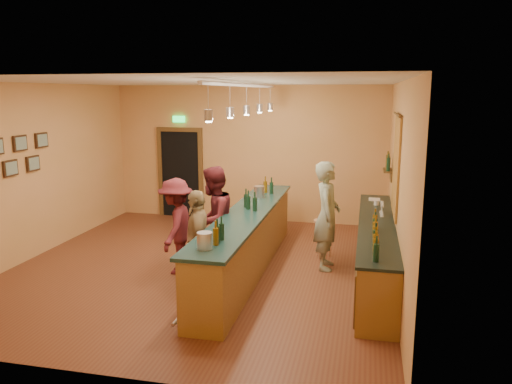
% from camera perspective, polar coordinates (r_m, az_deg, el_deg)
% --- Properties ---
extents(floor, '(7.00, 7.00, 0.00)m').
position_cam_1_polar(floor, '(8.94, -6.18, -8.55)').
color(floor, brown).
rests_on(floor, ground).
extents(ceiling, '(6.50, 7.00, 0.02)m').
position_cam_1_polar(ceiling, '(8.42, -6.65, 12.41)').
color(ceiling, silver).
rests_on(ceiling, wall_back).
extents(wall_back, '(6.50, 0.02, 3.20)m').
position_cam_1_polar(wall_back, '(11.87, -0.92, 4.38)').
color(wall_back, tan).
rests_on(wall_back, floor).
extents(wall_front, '(6.50, 0.02, 3.20)m').
position_cam_1_polar(wall_front, '(5.43, -18.48, -4.52)').
color(wall_front, tan).
rests_on(wall_front, floor).
extents(wall_left, '(0.02, 7.00, 3.20)m').
position_cam_1_polar(wall_left, '(10.07, -24.20, 2.15)').
color(wall_left, tan).
rests_on(wall_left, floor).
extents(wall_right, '(0.02, 7.00, 3.20)m').
position_cam_1_polar(wall_right, '(8.10, 15.92, 0.72)').
color(wall_right, tan).
rests_on(wall_right, floor).
extents(doorway, '(1.15, 0.09, 2.48)m').
position_cam_1_polar(doorway, '(12.41, -8.60, 2.36)').
color(doorway, black).
rests_on(doorway, wall_back).
extents(tapestry, '(0.03, 1.40, 1.60)m').
position_cam_1_polar(tapestry, '(8.45, 15.73, 2.87)').
color(tapestry, maroon).
rests_on(tapestry, wall_right).
extents(bottle_shelf, '(0.17, 0.55, 0.54)m').
position_cam_1_polar(bottle_shelf, '(9.96, 14.90, 3.06)').
color(bottle_shelf, '#4F3217').
rests_on(bottle_shelf, wall_right).
extents(picture_grid, '(0.06, 2.20, 0.70)m').
position_cam_1_polar(picture_grid, '(9.41, -26.88, 3.51)').
color(picture_grid, '#382111').
rests_on(picture_grid, wall_left).
extents(back_counter, '(0.60, 4.55, 1.27)m').
position_cam_1_polar(back_counter, '(8.52, 13.55, -6.36)').
color(back_counter, brown).
rests_on(back_counter, floor).
extents(tasting_bar, '(0.73, 5.10, 1.38)m').
position_cam_1_polar(tasting_bar, '(8.53, -1.04, -5.18)').
color(tasting_bar, brown).
rests_on(tasting_bar, floor).
extents(pendant_track, '(0.11, 4.60, 0.50)m').
position_cam_1_polar(pendant_track, '(8.19, -1.09, 10.99)').
color(pendant_track, silver).
rests_on(pendant_track, ceiling).
extents(bartender, '(0.49, 0.71, 1.88)m').
position_cam_1_polar(bartender, '(8.69, 8.12, -2.69)').
color(bartender, gray).
rests_on(bartender, floor).
extents(customer_a, '(0.85, 1.00, 1.83)m').
position_cam_1_polar(customer_a, '(8.46, -4.91, -3.22)').
color(customer_a, '#59191E').
rests_on(customer_a, floor).
extents(customer_b, '(0.69, 1.01, 1.59)m').
position_cam_1_polar(customer_b, '(7.76, -6.67, -5.52)').
color(customer_b, '#997A51').
rests_on(customer_b, floor).
extents(customer_c, '(0.71, 1.11, 1.63)m').
position_cam_1_polar(customer_c, '(8.55, -9.10, -3.84)').
color(customer_c, '#59191E').
rests_on(customer_c, floor).
extents(bar_stool, '(0.34, 0.34, 0.70)m').
position_cam_1_polar(bar_stool, '(9.37, 7.65, -4.07)').
color(bar_stool, '#AD744E').
rests_on(bar_stool, floor).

